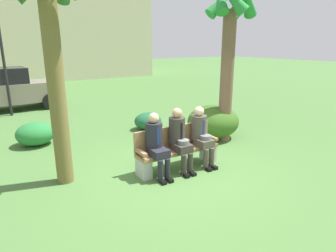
{
  "coord_description": "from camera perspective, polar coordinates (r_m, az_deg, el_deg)",
  "views": [
    {
      "loc": [
        -3.19,
        -4.63,
        2.61
      ],
      "look_at": [
        0.1,
        0.59,
        0.85
      ],
      "focal_mm": 31.33,
      "sensor_mm": 36.0,
      "label": 1
    }
  ],
  "objects": [
    {
      "name": "street_lamp",
      "position": [
        12.11,
        -29.59,
        12.83
      ],
      "size": [
        0.24,
        0.24,
        3.93
      ],
      "color": "black",
      "rests_on": "ground"
    },
    {
      "name": "seated_man_left",
      "position": [
        5.79,
        -2.31,
        -3.11
      ],
      "size": [
        0.34,
        0.72,
        1.29
      ],
      "color": "#23232D",
      "rests_on": "ground"
    },
    {
      "name": "building_backdrop",
      "position": [
        26.15,
        -22.05,
        19.68
      ],
      "size": [
        14.31,
        8.61,
        9.61
      ],
      "color": "beige",
      "rests_on": "ground"
    },
    {
      "name": "ground_plane",
      "position": [
        6.19,
        2.15,
        -9.01
      ],
      "size": [
        80.0,
        80.0,
        0.0
      ],
      "primitive_type": "plane",
      "color": "#487237"
    },
    {
      "name": "shrub_mid_lawn",
      "position": [
        8.36,
        8.77,
        0.86
      ],
      "size": [
        1.49,
        1.37,
        0.93
      ],
      "primitive_type": "ellipsoid",
      "color": "#37601F",
      "rests_on": "ground"
    },
    {
      "name": "shrub_far_lawn",
      "position": [
        8.45,
        -24.38,
        -1.36
      ],
      "size": [
        0.98,
        0.9,
        0.61
      ],
      "primitive_type": "ellipsoid",
      "color": "#287937",
      "rests_on": "ground"
    },
    {
      "name": "seated_man_right",
      "position": [
        6.39,
        6.5,
        -1.39
      ],
      "size": [
        0.34,
        0.72,
        1.29
      ],
      "color": "#4C473D",
      "rests_on": "ground"
    },
    {
      "name": "shrub_near_bench",
      "position": [
        9.12,
        -3.93,
        0.97
      ],
      "size": [
        0.85,
        0.78,
        0.53
      ],
      "primitive_type": "ellipsoid",
      "color": "#205E36",
      "rests_on": "ground"
    },
    {
      "name": "seated_man_middle",
      "position": [
        6.06,
        2.22,
        -2.09
      ],
      "size": [
        0.34,
        0.72,
        1.33
      ],
      "color": "#38332D",
      "rests_on": "ground"
    },
    {
      "name": "palm_tree_tall",
      "position": [
        5.64,
        -22.59,
        19.7
      ],
      "size": [
        1.57,
        1.66,
        4.44
      ],
      "color": "brown",
      "rests_on": "ground"
    },
    {
      "name": "park_bench",
      "position": [
        6.28,
        1.68,
        -4.51
      ],
      "size": [
        1.85,
        0.44,
        0.9
      ],
      "color": "#99754C",
      "rests_on": "ground"
    },
    {
      "name": "palm_tree_short",
      "position": [
        7.89,
        11.97,
        17.15
      ],
      "size": [
        1.4,
        1.35,
        4.26
      ],
      "color": "brown",
      "rests_on": "ground"
    },
    {
      "name": "parked_car_near",
      "position": [
        13.24,
        -28.81,
        6.25
      ],
      "size": [
        3.99,
        1.91,
        1.68
      ],
      "color": "slate",
      "rests_on": "ground"
    }
  ]
}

